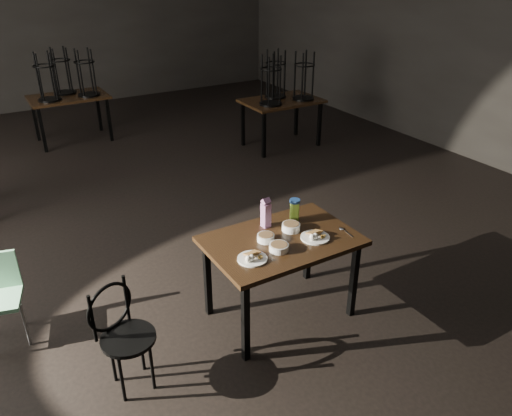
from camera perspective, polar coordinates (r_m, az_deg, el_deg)
room at (r=4.91m, az=-15.31°, el=20.91°), size 12.00×12.04×3.22m
main_table at (r=4.04m, az=2.92°, el=-4.48°), size 1.20×0.80×0.75m
plate_left at (r=3.72m, az=-0.43°, el=-5.67°), size 0.23×0.23×0.07m
plate_right at (r=4.01m, az=6.78°, el=-3.21°), size 0.23×0.23×0.08m
bowl_near at (r=3.95m, az=1.13°, el=-3.39°), size 0.14×0.14×0.05m
bowl_far at (r=4.10m, az=4.02°, el=-2.15°), size 0.15×0.15×0.06m
bowl_big at (r=3.83m, az=2.63°, el=-4.49°), size 0.15×0.15×0.05m
juice_carton at (r=4.11m, az=1.13°, el=-0.62°), size 0.07×0.07×0.26m
water_bottle at (r=4.23m, az=4.43°, el=-0.19°), size 0.11×0.11×0.19m
spoon at (r=4.17m, az=9.86°, el=-2.43°), size 0.04×0.18×0.01m
bentwood_chair at (r=3.65m, az=-15.12°, el=-13.21°), size 0.43×0.42×0.80m
bg_table_right at (r=7.96m, az=3.01°, el=12.43°), size 1.20×0.80×1.48m
bg_table_far at (r=8.71m, az=-20.71°, el=12.06°), size 1.20×0.80×1.48m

